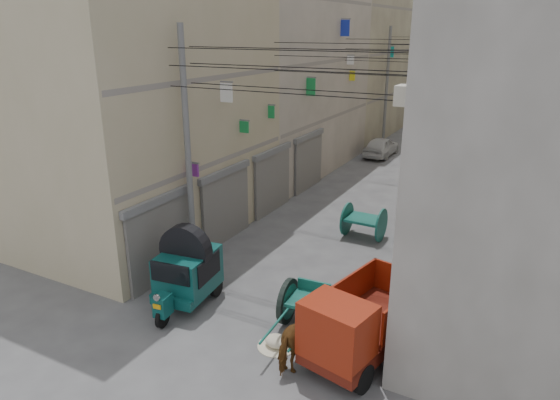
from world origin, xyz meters
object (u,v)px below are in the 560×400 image
Objects in this scene: auto_rickshaw at (187,269)px; horse at (305,337)px; second_cart at (364,221)px; feed_sack at (277,341)px; distant_car_white at (381,147)px; distant_car_grey at (455,144)px; tonga_cart at (308,305)px; distant_car_green at (473,114)px; mini_truck at (356,329)px.

horse is (4.32, -0.97, -0.37)m from auto_rickshaw.
second_cart is at bearing 60.22° from auto_rickshaw.
distant_car_white reaches higher than feed_sack.
distant_car_white is 1.02× the size of distant_car_grey.
feed_sack is (-0.32, -1.21, -0.52)m from tonga_cart.
second_cart is (-0.69, 6.68, 0.03)m from tonga_cart.
feed_sack is 37.73m from distant_car_green.
auto_rickshaw is 0.63× the size of distant_car_green.
mini_truck is 2.16× the size of horse.
mini_truck is (1.69, -0.90, 0.29)m from tonga_cart.
horse is 0.48× the size of distant_car_white.
horse is 24.48m from distant_car_grey.
distant_car_green reaches higher than distant_car_grey.
distant_car_white is at bearing 97.87° from tonga_cart.
feed_sack is 0.14× the size of distant_car_green.
distant_car_grey is at bearing 73.99° from auto_rickshaw.
tonga_cart is at bearing -62.50° from horse.
distant_car_green is (-0.45, 37.72, 0.48)m from feed_sack.
tonga_cart is at bearing 164.45° from mini_truck.
auto_rickshaw is 0.72× the size of mini_truck.
auto_rickshaw is 23.79m from distant_car_grey.
horse is at bearing -138.49° from mini_truck.
auto_rickshaw is 0.75× the size of distant_car_white.
distant_car_grey is at bearing 106.46° from mini_truck.
feed_sack is at bearing -82.25° from distant_car_grey.
feed_sack is at bearing -158.85° from mini_truck.
tonga_cart is at bearing 71.48° from distant_car_green.
horse is (1.32, -8.17, 0.05)m from second_cart.
horse is at bearing 103.50° from distant_car_white.
horse is (0.95, -0.28, 0.60)m from feed_sack.
horse is at bearing -70.80° from tonga_cart.
mini_truck is 2.19m from feed_sack.
mini_truck is 7.94m from second_cart.
feed_sack is (3.37, -0.69, -0.97)m from auto_rickshaw.
distant_car_green reaches higher than distant_car_white.
horse is at bearing -80.01° from distant_car_grey.
mini_truck is 21.64m from distant_car_white.
mini_truck is 37.49m from distant_car_green.
second_cart is 7.91m from feed_sack.
feed_sack is at bearing 101.19° from distant_car_white.
auto_rickshaw is at bearing -171.63° from mini_truck.
distant_car_white is 16.89m from distant_car_green.
distant_car_grey is (3.68, 23.50, -0.52)m from auto_rickshaw.
tonga_cart is 22.98m from distant_car_grey.
auto_rickshaw is 3.58m from feed_sack.
mini_truck reaches higher than feed_sack.
feed_sack is 1.16m from horse.
tonga_cart is at bearing 75.13° from feed_sack.
tonga_cart is 0.81× the size of distant_car_grey.
auto_rickshaw is 4.45m from horse.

